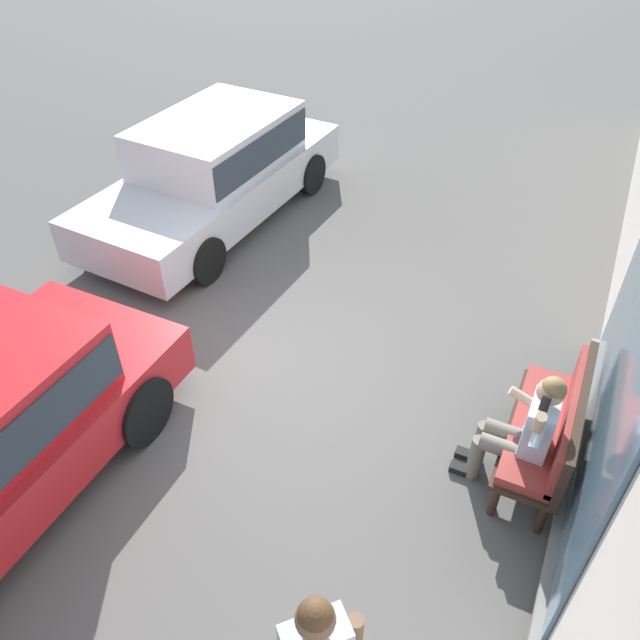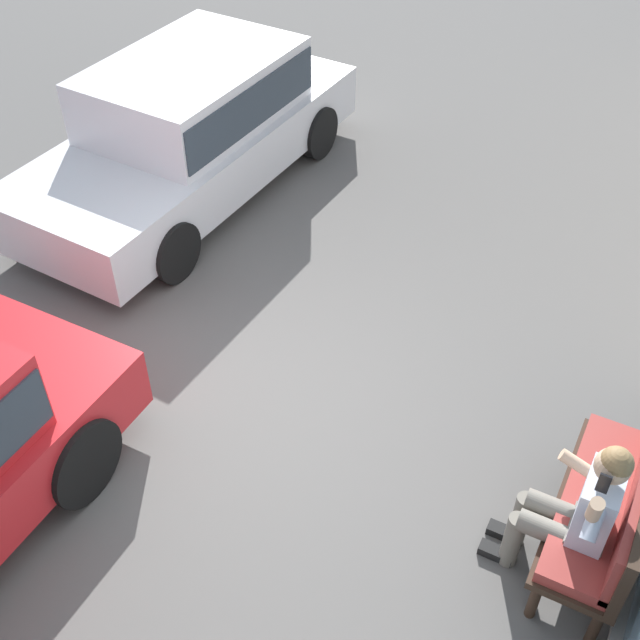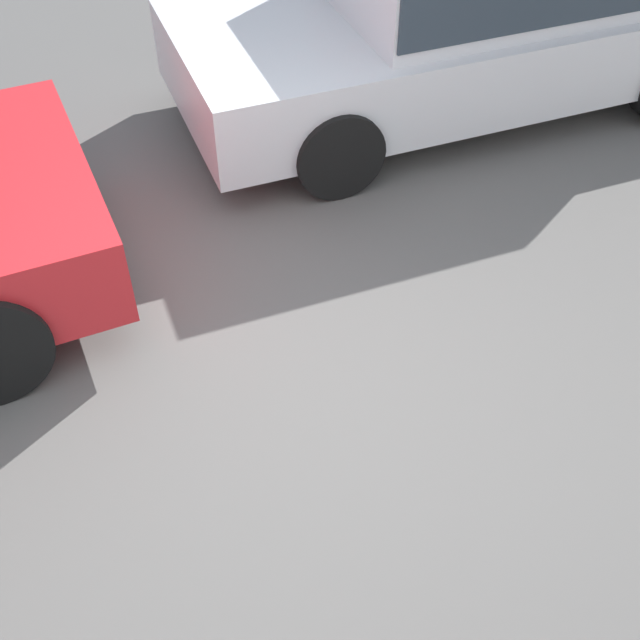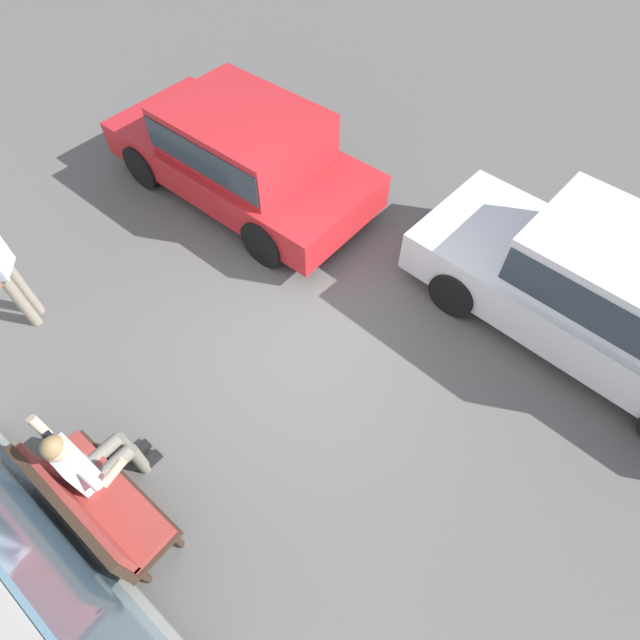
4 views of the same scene
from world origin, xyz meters
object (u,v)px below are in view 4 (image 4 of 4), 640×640
object	(u,v)px
bench	(92,504)
parked_car_mid	(242,150)
person_on_phone	(89,461)
parked_car_near	(610,291)

from	to	relation	value
bench	parked_car_mid	bearing A→B (deg)	-60.83
person_on_phone	parked_car_mid	xyz separation A→B (m)	(2.15, -4.12, 0.08)
parked_car_near	parked_car_mid	bearing A→B (deg)	8.64
parked_car_near	parked_car_mid	world-z (taller)	parked_car_near
bench	person_on_phone	size ratio (longest dim) A/B	1.13
person_on_phone	parked_car_near	size ratio (longest dim) A/B	0.30
bench	parked_car_mid	distance (m)	4.98
bench	parked_car_near	size ratio (longest dim) A/B	0.34
person_on_phone	parked_car_near	world-z (taller)	parked_car_near
bench	person_on_phone	world-z (taller)	person_on_phone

